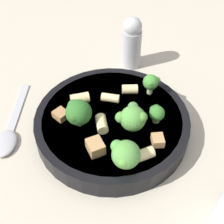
% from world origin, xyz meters
% --- Properties ---
extents(ground_plane, '(2.00, 2.00, 0.00)m').
position_xyz_m(ground_plane, '(0.00, 0.00, 0.00)').
color(ground_plane, '#BCB29E').
extents(pasta_bowl, '(0.24, 0.24, 0.03)m').
position_xyz_m(pasta_bowl, '(0.00, 0.00, 0.02)').
color(pasta_bowl, black).
rests_on(pasta_bowl, ground_plane).
extents(broccoli_floret_0, '(0.04, 0.04, 0.04)m').
position_xyz_m(broccoli_floret_0, '(0.09, -0.02, 0.05)').
color(broccoli_floret_0, '#93B766').
rests_on(broccoli_floret_0, pasta_bowl).
extents(broccoli_floret_1, '(0.04, 0.04, 0.04)m').
position_xyz_m(broccoli_floret_1, '(-0.01, -0.05, 0.06)').
color(broccoli_floret_1, '#84AD60').
rests_on(broccoli_floret_1, pasta_bowl).
extents(broccoli_floret_2, '(0.02, 0.03, 0.04)m').
position_xyz_m(broccoli_floret_2, '(-0.02, 0.08, 0.05)').
color(broccoli_floret_2, '#9EC175').
rests_on(broccoli_floret_2, pasta_bowl).
extents(broccoli_floret_3, '(0.02, 0.02, 0.03)m').
position_xyz_m(broccoli_floret_3, '(0.04, 0.06, 0.05)').
color(broccoli_floret_3, '#84AD60').
rests_on(broccoli_floret_3, pasta_bowl).
extents(broccoli_floret_4, '(0.04, 0.04, 0.04)m').
position_xyz_m(broccoli_floret_4, '(0.04, 0.02, 0.06)').
color(broccoli_floret_4, '#9EC175').
rests_on(broccoli_floret_4, pasta_bowl).
extents(rigatoni_0, '(0.02, 0.03, 0.02)m').
position_xyz_m(rigatoni_0, '(-0.04, 0.05, 0.04)').
color(rigatoni_0, beige).
rests_on(rigatoni_0, pasta_bowl).
extents(rigatoni_1, '(0.02, 0.02, 0.02)m').
position_xyz_m(rigatoni_1, '(0.09, 0.01, 0.04)').
color(rigatoni_1, beige).
rests_on(rigatoni_1, pasta_bowl).
extents(rigatoni_2, '(0.02, 0.03, 0.02)m').
position_xyz_m(rigatoni_2, '(-0.05, -0.03, 0.04)').
color(rigatoni_2, beige).
rests_on(rigatoni_2, pasta_bowl).
extents(rigatoni_3, '(0.03, 0.02, 0.02)m').
position_xyz_m(rigatoni_3, '(0.01, -0.02, 0.04)').
color(rigatoni_3, beige).
rests_on(rigatoni_3, pasta_bowl).
extents(rigatoni_4, '(0.03, 0.03, 0.01)m').
position_xyz_m(rigatoni_4, '(-0.03, 0.01, 0.04)').
color(rigatoni_4, beige).
rests_on(rigatoni_4, pasta_bowl).
extents(chicken_chunk_0, '(0.03, 0.02, 0.01)m').
position_xyz_m(chicken_chunk_0, '(-0.03, -0.07, 0.04)').
color(chicken_chunk_0, '#A87A4C').
rests_on(chicken_chunk_0, pasta_bowl).
extents(chicken_chunk_1, '(0.02, 0.02, 0.01)m').
position_xyz_m(chicken_chunk_1, '(0.07, 0.04, 0.04)').
color(chicken_chunk_1, tan).
rests_on(chicken_chunk_1, pasta_bowl).
extents(chicken_chunk_2, '(0.02, 0.02, 0.02)m').
position_xyz_m(chicken_chunk_2, '(0.05, -0.05, 0.04)').
color(chicken_chunk_2, tan).
rests_on(chicken_chunk_2, pasta_bowl).
extents(pepper_shaker, '(0.04, 0.04, 0.10)m').
position_xyz_m(pepper_shaker, '(-0.14, 0.11, 0.05)').
color(pepper_shaker, '#B2B2B7').
rests_on(pepper_shaker, ground_plane).
extents(spoon, '(0.16, 0.10, 0.01)m').
position_xyz_m(spoon, '(-0.06, -0.15, 0.00)').
color(spoon, '#B2B2B7').
rests_on(spoon, ground_plane).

